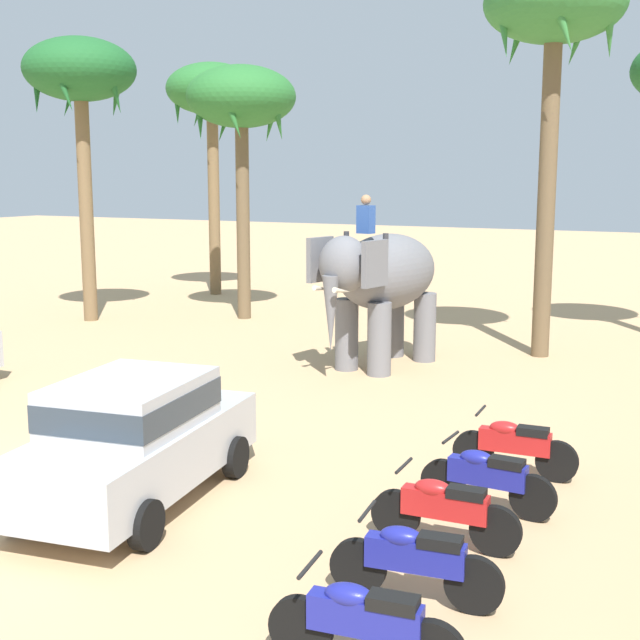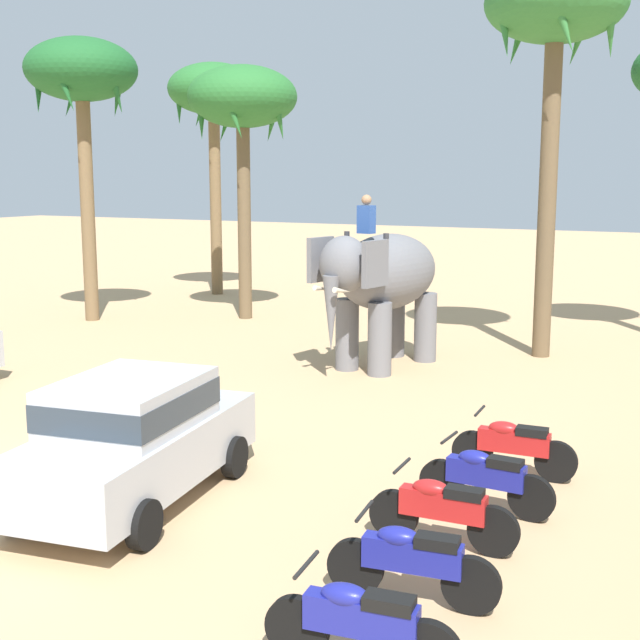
{
  "view_description": "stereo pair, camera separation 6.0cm",
  "coord_description": "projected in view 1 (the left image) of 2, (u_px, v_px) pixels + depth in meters",
  "views": [
    {
      "loc": [
        8.46,
        -8.03,
        4.31
      ],
      "look_at": [
        1.26,
        6.13,
        1.6
      ],
      "focal_mm": 48.06,
      "sensor_mm": 36.0,
      "label": 1
    },
    {
      "loc": [
        8.51,
        -8.0,
        4.31
      ],
      "look_at": [
        1.26,
        6.13,
        1.6
      ],
      "focal_mm": 48.06,
      "sensor_mm": 36.0,
      "label": 2
    }
  ],
  "objects": [
    {
      "name": "car_sedan_foreground",
      "position": [
        135.0,
        435.0,
        11.23
      ],
      "size": [
        2.33,
        4.31,
        1.7
      ],
      "color": "#B7BABF",
      "rests_on": "ground"
    },
    {
      "name": "palm_tree_behind_elephant",
      "position": [
        555.0,
        16.0,
        19.27
      ],
      "size": [
        3.2,
        3.2,
        9.02
      ],
      "color": "brown",
      "rests_on": "ground"
    },
    {
      "name": "palm_tree_near_hut",
      "position": [
        212.0,
        96.0,
        30.04
      ],
      "size": [
        3.2,
        3.2,
        8.18
      ],
      "color": "brown",
      "rests_on": "ground"
    },
    {
      "name": "motorcycle_far_in_row",
      "position": [
        514.0,
        445.0,
        12.31
      ],
      "size": [
        1.8,
        0.55,
        0.94
      ],
      "color": "black",
      "rests_on": "ground"
    },
    {
      "name": "palm_tree_far_back",
      "position": [
        241.0,
        103.0,
        24.92
      ],
      "size": [
        3.2,
        3.2,
        7.44
      ],
      "color": "brown",
      "rests_on": "ground"
    },
    {
      "name": "motorcycle_fourth_in_row",
      "position": [
        487.0,
        477.0,
        11.0
      ],
      "size": [
        1.8,
        0.55,
        0.94
      ],
      "color": "black",
      "rests_on": "ground"
    },
    {
      "name": "palm_tree_left_of_road",
      "position": [
        80.0,
        78.0,
        24.44
      ],
      "size": [
        3.2,
        3.2,
        8.17
      ],
      "color": "brown",
      "rests_on": "ground"
    },
    {
      "name": "motorcycle_mid_row",
      "position": [
        445.0,
        509.0,
        9.95
      ],
      "size": [
        1.8,
        0.55,
        0.94
      ],
      "color": "black",
      "rests_on": "ground"
    },
    {
      "name": "elephant_with_mahout",
      "position": [
        381.0,
        280.0,
        19.07
      ],
      "size": [
        2.25,
        4.0,
        3.88
      ],
      "color": "slate",
      "rests_on": "ground"
    },
    {
      "name": "ground_plane",
      "position": [
        32.0,
        497.0,
        11.56
      ],
      "size": [
        120.0,
        120.0,
        0.0
      ],
      "primitive_type": "plane",
      "color": "tan"
    },
    {
      "name": "motorcycle_second_in_row",
      "position": [
        415.0,
        560.0,
        8.63
      ],
      "size": [
        1.8,
        0.55,
        0.94
      ],
      "color": "black",
      "rests_on": "ground"
    },
    {
      "name": "motorcycle_nearest_camera",
      "position": [
        364.0,
        623.0,
        7.43
      ],
      "size": [
        1.8,
        0.55,
        0.94
      ],
      "color": "black",
      "rests_on": "ground"
    }
  ]
}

